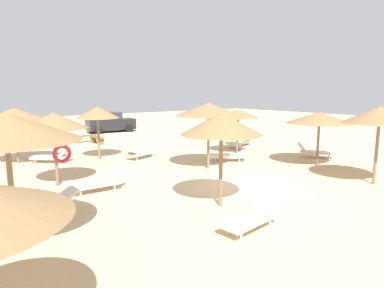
% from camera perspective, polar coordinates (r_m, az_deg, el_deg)
% --- Properties ---
extents(ground_plane, '(80.00, 80.00, 0.00)m').
position_cam_1_polar(ground_plane, '(12.31, 8.58, -7.30)').
color(ground_plane, '#DBBA8C').
extents(parasol_0, '(3.17, 3.17, 2.70)m').
position_cam_1_polar(parasol_0, '(17.79, -28.73, 4.55)').
color(parasol_0, '#75604C').
rests_on(parasol_0, ground).
extents(parasol_1, '(3.06, 3.06, 2.54)m').
position_cam_1_polar(parasol_1, '(16.32, 21.50, 4.31)').
color(parasol_1, '#75604C').
rests_on(parasol_1, ground).
extents(parasol_2, '(2.42, 2.42, 2.73)m').
position_cam_1_polar(parasol_2, '(12.79, -23.13, 3.66)').
color(parasol_2, '#75604C').
rests_on(parasol_2, ground).
extents(parasol_3, '(3.10, 3.10, 2.98)m').
position_cam_1_polar(parasol_3, '(14.50, 2.94, 6.07)').
color(parasol_3, '#75604C').
rests_on(parasol_3, ground).
extents(parasol_4, '(2.44, 2.44, 2.87)m').
position_cam_1_polar(parasol_4, '(9.67, 5.18, 3.54)').
color(parasol_4, '#75604C').
rests_on(parasol_4, ground).
extents(parasol_5, '(3.01, 3.01, 3.06)m').
position_cam_1_polar(parasol_5, '(7.66, -29.93, 2.54)').
color(parasol_5, '#75604C').
rests_on(parasol_5, ground).
extents(parasol_6, '(2.22, 2.22, 2.73)m').
position_cam_1_polar(parasol_6, '(17.34, -16.28, 5.32)').
color(parasol_6, '#75604C').
rests_on(parasol_6, ground).
extents(parasol_7, '(2.43, 2.43, 2.51)m').
position_cam_1_polar(parasol_7, '(18.35, 8.07, 5.30)').
color(parasol_7, '#75604C').
rests_on(parasol_7, ground).
extents(parasol_8, '(2.65, 2.65, 2.94)m').
position_cam_1_polar(parasol_8, '(13.83, 30.11, 4.42)').
color(parasol_8, '#75604C').
rests_on(parasol_8, ground).
extents(lounger_0, '(1.87, 1.64, 0.78)m').
position_cam_1_polar(lounger_0, '(17.42, -23.36, -1.99)').
color(lounger_0, silver).
rests_on(lounger_0, ground).
extents(lounger_1, '(1.56, 1.90, 0.79)m').
position_cam_1_polar(lounger_1, '(18.46, 20.70, -1.23)').
color(lounger_1, silver).
rests_on(lounger_1, ground).
extents(lounger_2, '(1.87, 0.70, 0.79)m').
position_cam_1_polar(lounger_2, '(11.95, -15.94, -6.45)').
color(lounger_2, silver).
rests_on(lounger_2, ground).
extents(lounger_3, '(1.86, 1.73, 0.66)m').
position_cam_1_polar(lounger_3, '(16.47, 6.67, -1.94)').
color(lounger_3, silver).
rests_on(lounger_3, ground).
extents(lounger_4, '(1.96, 0.83, 0.66)m').
position_cam_1_polar(lounger_4, '(8.64, 10.60, -12.45)').
color(lounger_4, silver).
rests_on(lounger_4, ground).
extents(lounger_5, '(1.94, 0.75, 0.64)m').
position_cam_1_polar(lounger_5, '(10.29, -24.43, -9.56)').
color(lounger_5, silver).
rests_on(lounger_5, ground).
extents(lounger_6, '(2.01, 1.25, 0.65)m').
position_cam_1_polar(lounger_6, '(17.16, -9.11, -1.54)').
color(lounger_6, silver).
rests_on(lounger_6, ground).
extents(lounger_7, '(0.83, 1.95, 0.69)m').
position_cam_1_polar(lounger_7, '(19.91, 8.27, -0.03)').
color(lounger_7, silver).
rests_on(lounger_7, ground).
extents(bench_0, '(1.54, 0.61, 0.49)m').
position_cam_1_polar(bench_0, '(23.61, -18.26, 1.12)').
color(bench_0, brown).
rests_on(bench_0, ground).
extents(bench_1, '(0.51, 1.53, 0.49)m').
position_cam_1_polar(bench_1, '(22.66, -16.32, 0.89)').
color(bench_1, brown).
rests_on(bench_1, ground).
extents(parked_car, '(4.16, 2.33, 1.72)m').
position_cam_1_polar(parked_car, '(29.07, -14.15, 3.68)').
color(parked_car, black).
rests_on(parked_car, ground).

